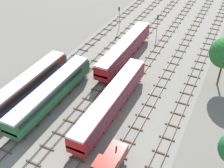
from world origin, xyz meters
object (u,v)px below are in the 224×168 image
(shunter_loco_centre_right_nearest, at_px, (106,168))
(passenger_coach_centre_midfar, at_px, (112,100))
(signal_post_nearest, at_px, (157,23))
(passenger_coach_centre_left_far, at_px, (125,48))
(diesel_railcar_left_mid, at_px, (51,92))
(diesel_railcar_far_left_near, at_px, (26,85))
(signal_post_near, at_px, (119,15))

(shunter_loco_centre_right_nearest, bearing_deg, passenger_coach_centre_midfar, 112.77)
(signal_post_nearest, bearing_deg, passenger_coach_centre_left_far, -100.18)
(passenger_coach_centre_midfar, distance_m, passenger_coach_centre_left_far, 17.39)
(signal_post_nearest, bearing_deg, passenger_coach_centre_midfar, -85.37)
(diesel_railcar_left_mid, distance_m, signal_post_nearest, 33.63)
(diesel_railcar_far_left_near, distance_m, passenger_coach_centre_left_far, 21.72)
(shunter_loco_centre_right_nearest, distance_m, passenger_coach_centre_left_far, 30.06)
(diesel_railcar_left_mid, height_order, signal_post_nearest, signal_post_nearest)
(shunter_loco_centre_right_nearest, bearing_deg, diesel_railcar_far_left_near, 155.35)
(diesel_railcar_far_left_near, distance_m, diesel_railcar_left_mid, 4.93)
(diesel_railcar_left_mid, bearing_deg, diesel_railcar_far_left_near, -176.82)
(passenger_coach_centre_midfar, relative_size, signal_post_near, 3.83)
(diesel_railcar_left_mid, xyz_separation_m, passenger_coach_centre_left_far, (4.92, 19.09, 0.02))
(diesel_railcar_left_mid, bearing_deg, signal_post_near, 94.32)
(diesel_railcar_far_left_near, bearing_deg, shunter_loco_centre_right_nearest, -24.65)
(passenger_coach_centre_midfar, bearing_deg, shunter_loco_centre_right_nearest, -67.23)
(shunter_loco_centre_right_nearest, relative_size, diesel_railcar_left_mid, 0.41)
(passenger_coach_centre_left_far, bearing_deg, shunter_loco_centre_right_nearest, -70.89)
(diesel_railcar_left_mid, bearing_deg, passenger_coach_centre_left_far, 75.55)
(shunter_loco_centre_right_nearest, relative_size, signal_post_near, 1.47)
(diesel_railcar_far_left_near, height_order, passenger_coach_centre_midfar, same)
(diesel_railcar_far_left_near, relative_size, signal_post_near, 3.56)
(diesel_railcar_far_left_near, height_order, signal_post_near, signal_post_near)
(diesel_railcar_left_mid, xyz_separation_m, passenger_coach_centre_midfar, (9.84, 2.42, 0.02))
(shunter_loco_centre_right_nearest, xyz_separation_m, signal_post_nearest, (-7.38, 42.11, 1.33))
(passenger_coach_centre_left_far, bearing_deg, diesel_railcar_far_left_near, -116.94)
(diesel_railcar_left_mid, relative_size, signal_post_nearest, 3.90)
(shunter_loco_centre_right_nearest, xyz_separation_m, passenger_coach_centre_midfar, (-4.92, 11.72, 0.60))
(shunter_loco_centre_right_nearest, bearing_deg, signal_post_nearest, 99.94)
(passenger_coach_centre_midfar, height_order, signal_post_nearest, signal_post_nearest)
(passenger_coach_centre_midfar, height_order, signal_post_near, signal_post_near)
(diesel_railcar_left_mid, height_order, passenger_coach_centre_left_far, same)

